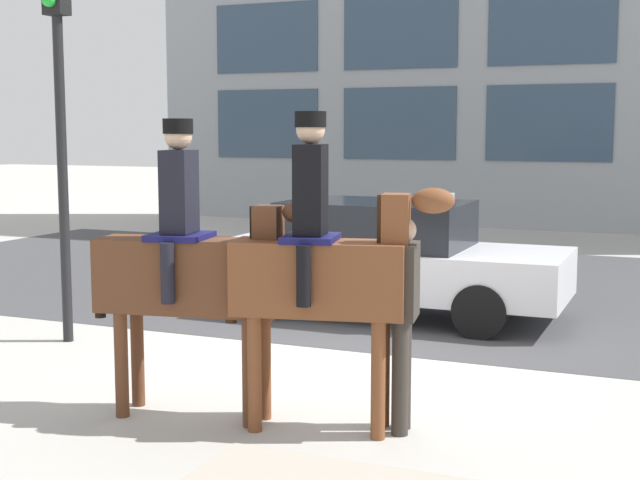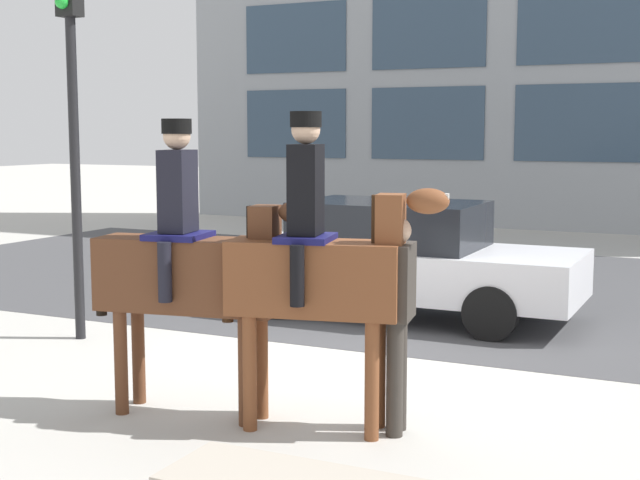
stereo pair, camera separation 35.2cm
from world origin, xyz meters
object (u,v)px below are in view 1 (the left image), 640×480
at_px(mounted_horse_lead, 193,267).
at_px(street_car_near_lane, 383,257).
at_px(mounted_horse_companion, 324,267).
at_px(pedestrian_bystander, 400,306).
at_px(traffic_light, 58,82).

relative_size(mounted_horse_lead, street_car_near_lane, 0.54).
distance_m(mounted_horse_lead, mounted_horse_companion, 1.10).
bearing_deg(mounted_horse_companion, street_car_near_lane, 90.61).
xyz_separation_m(mounted_horse_lead, mounted_horse_companion, (1.09, 0.11, 0.05)).
bearing_deg(mounted_horse_lead, street_car_near_lane, 78.61).
height_order(pedestrian_bystander, street_car_near_lane, pedestrian_bystander).
distance_m(pedestrian_bystander, street_car_near_lane, 4.38).
distance_m(street_car_near_lane, traffic_light, 4.38).
bearing_deg(mounted_horse_companion, pedestrian_bystander, 4.07).
height_order(mounted_horse_lead, traffic_light, traffic_light).
bearing_deg(traffic_light, mounted_horse_companion, -22.99).
bearing_deg(mounted_horse_companion, mounted_horse_lead, 173.63).
relative_size(pedestrian_bystander, traffic_light, 0.39).
relative_size(mounted_horse_lead, mounted_horse_companion, 0.98).
distance_m(mounted_horse_lead, pedestrian_bystander, 1.69).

